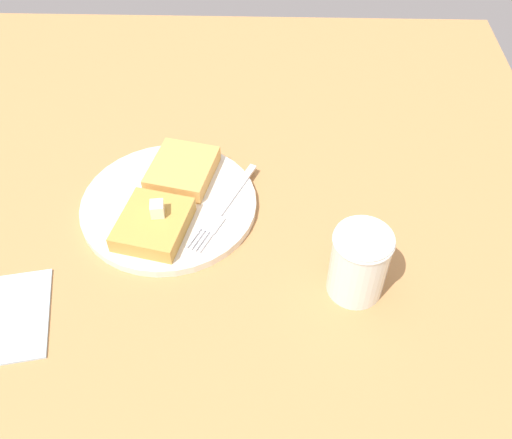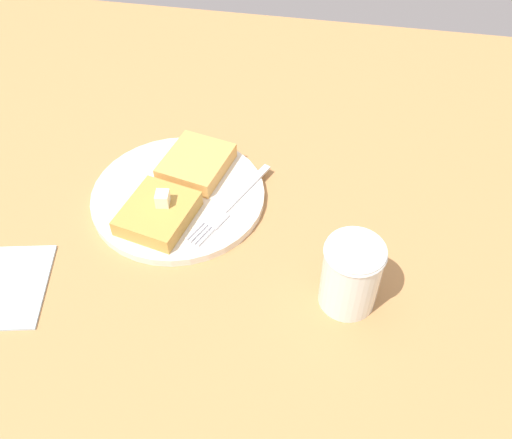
# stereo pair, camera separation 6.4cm
# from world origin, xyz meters

# --- Properties ---
(table_surface) EXTENTS (1.01, 1.01, 0.02)m
(table_surface) POSITION_xyz_m (0.00, 0.00, 0.01)
(table_surface) COLOR #AD7A47
(table_surface) RESTS_ON ground
(plate) EXTENTS (0.22, 0.22, 0.01)m
(plate) POSITION_xyz_m (0.02, 0.01, 0.03)
(plate) COLOR silver
(plate) RESTS_ON table_surface
(toast_slice_left) EXTENTS (0.10, 0.09, 0.02)m
(toast_slice_left) POSITION_xyz_m (-0.03, 0.02, 0.04)
(toast_slice_left) COLOR #BF8E40
(toast_slice_left) RESTS_ON plate
(toast_slice_middle) EXTENTS (0.10, 0.09, 0.02)m
(toast_slice_middle) POSITION_xyz_m (0.07, 0.00, 0.04)
(toast_slice_middle) COLOR #D79C4D
(toast_slice_middle) RESTS_ON plate
(butter_pat_primary) EXTENTS (0.02, 0.02, 0.02)m
(butter_pat_primary) POSITION_xyz_m (-0.02, 0.02, 0.06)
(butter_pat_primary) COLOR #F5EFC8
(butter_pat_primary) RESTS_ON toast_slice_left
(fork) EXTENTS (0.15, 0.08, 0.00)m
(fork) POSITION_xyz_m (0.00, -0.05, 0.03)
(fork) COLOR silver
(fork) RESTS_ON plate
(syrup_jar) EXTENTS (0.06, 0.06, 0.09)m
(syrup_jar) POSITION_xyz_m (-0.10, -0.21, 0.06)
(syrup_jar) COLOR #5C260A
(syrup_jar) RESTS_ON table_surface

